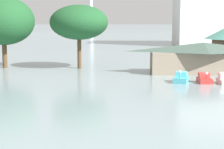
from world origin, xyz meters
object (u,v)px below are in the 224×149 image
object	(u,v)px
shoreline_tree_tall_left	(3,21)
boathouse	(203,57)
shoreline_tree_mid	(79,22)
pedal_boat_red	(204,79)
pedal_boat_cyan	(181,78)

from	to	relation	value
shoreline_tree_tall_left	boathouse	bearing A→B (deg)	-10.01
shoreline_tree_mid	pedal_boat_red	bearing A→B (deg)	-38.99
boathouse	shoreline_tree_tall_left	world-z (taller)	shoreline_tree_tall_left
pedal_boat_cyan	shoreline_tree_mid	xyz separation A→B (m)	(-13.72, 13.10, 6.51)
boathouse	shoreline_tree_mid	world-z (taller)	shoreline_tree_mid
shoreline_tree_tall_left	pedal_boat_cyan	bearing A→B (deg)	-28.05
pedal_boat_cyan	pedal_boat_red	bearing A→B (deg)	103.27
pedal_boat_cyan	shoreline_tree_mid	size ratio (longest dim) A/B	0.29
pedal_boat_red	shoreline_tree_mid	distance (m)	22.07
pedal_boat_red	boathouse	size ratio (longest dim) A/B	0.15
shoreline_tree_tall_left	shoreline_tree_mid	size ratio (longest dim) A/B	1.13
pedal_boat_cyan	boathouse	world-z (taller)	boathouse
pedal_boat_red	boathouse	xyz separation A→B (m)	(1.48, 8.51, 1.76)
boathouse	shoreline_tree_tall_left	bearing A→B (deg)	169.99
shoreline_tree_tall_left	pedal_boat_red	bearing A→B (deg)	-26.02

